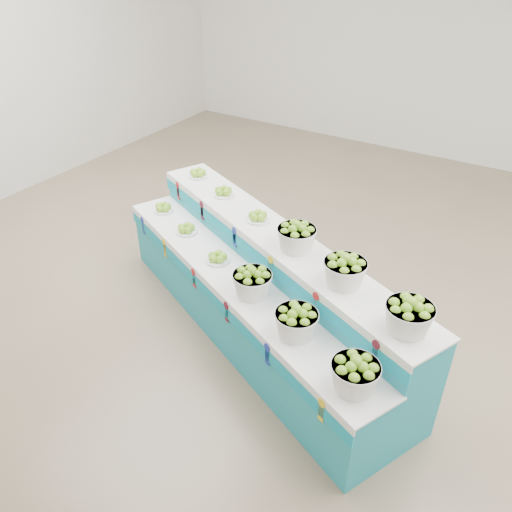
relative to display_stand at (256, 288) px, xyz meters
The scene contains 15 objects.
ground 0.76m from the display_stand, 56.99° to the left, with size 10.00×10.00×0.00m, color #766150.
back_wall 5.68m from the display_stand, 86.76° to the left, with size 10.00×10.00×0.00m, color silver.
display_stand is the anchor object (origin of this frame).
plate_lower_left 1.56m from the display_stand, 164.01° to the left, with size 0.22×0.22×0.10m, color white.
plate_lower_mid 1.02m from the display_stand, 168.84° to the left, with size 0.22×0.22×0.10m, color white.
plate_lower_right 0.47m from the display_stand, 168.43° to the right, with size 0.22×0.22×0.10m, color white.
basket_lower_left 0.50m from the display_stand, 62.93° to the right, with size 0.34×0.34×0.25m, color silver, non-canonical shape.
basket_lower_mid 0.99m from the display_stand, 38.69° to the right, with size 0.34×0.34×0.25m, color silver, non-canonical shape.
basket_lower_right 1.61m from the display_stand, 32.87° to the right, with size 0.34×0.34×0.25m, color silver, non-canonical shape.
plate_upper_left 1.63m from the display_stand, 146.91° to the left, with size 0.22×0.22×0.10m, color white.
plate_upper_mid 1.13m from the display_stand, 142.08° to the left, with size 0.22×0.22×0.10m, color white.
plate_upper_right 0.68m from the display_stand, 119.35° to the left, with size 0.22×0.22×0.10m, color white.
basket_upper_left 0.73m from the display_stand, 13.85° to the left, with size 0.34×0.34×0.25m, color silver, non-canonical shape.
basket_upper_mid 1.13m from the display_stand, 10.39° to the right, with size 0.34×0.34×0.25m, color silver, non-canonical shape.
basket_upper_right 1.70m from the display_stand, 16.21° to the right, with size 0.34×0.34×0.25m, color silver, non-canonical shape.
Camera 1 is at (1.75, -3.79, 3.41)m, focal length 36.01 mm.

